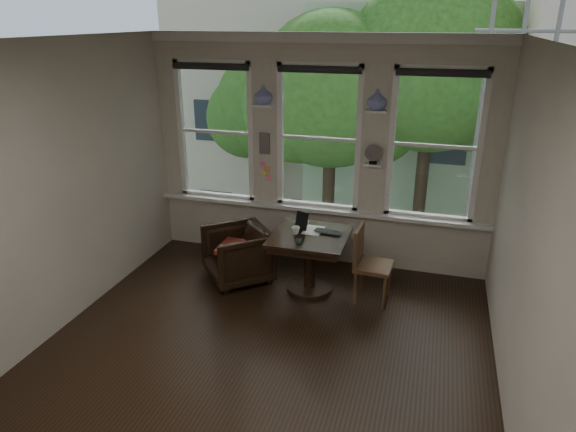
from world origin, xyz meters
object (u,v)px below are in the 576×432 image
(armchair_left, at_px, (238,255))
(mug, at_px, (296,230))
(table, at_px, (310,263))
(laptop, at_px, (326,234))
(side_chair_right, at_px, (374,266))

(armchair_left, xyz_separation_m, mug, (0.77, -0.04, 0.44))
(table, height_order, laptop, laptop)
(side_chair_right, relative_size, laptop, 2.82)
(armchair_left, relative_size, side_chair_right, 0.84)
(table, relative_size, side_chair_right, 0.98)
(laptop, bearing_deg, mug, -158.03)
(table, relative_size, laptop, 2.75)
(laptop, distance_m, mug, 0.37)
(laptop, relative_size, mug, 3.37)
(table, relative_size, mug, 9.27)
(armchair_left, distance_m, laptop, 1.20)
(table, height_order, side_chair_right, side_chair_right)
(side_chair_right, bearing_deg, laptop, 85.66)
(table, distance_m, laptop, 0.43)
(armchair_left, distance_m, side_chair_right, 1.73)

